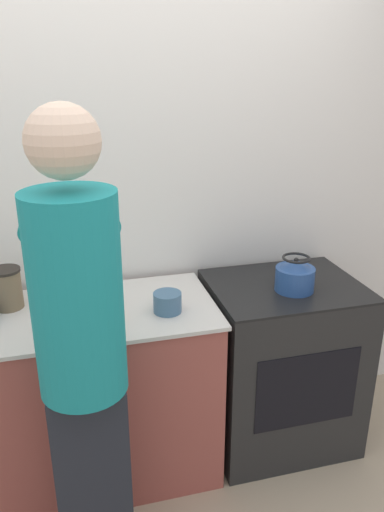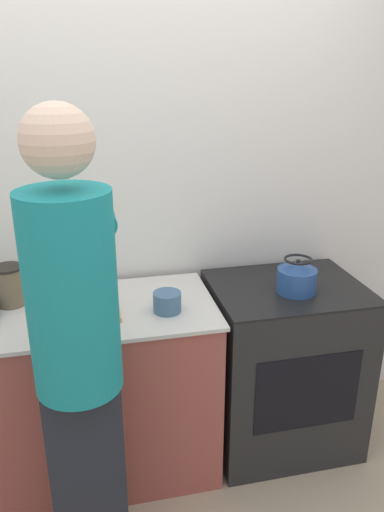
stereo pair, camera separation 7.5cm
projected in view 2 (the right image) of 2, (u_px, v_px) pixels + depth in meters
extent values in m
plane|color=tan|center=(157.00, 501.00, 2.33)|extent=(12.00, 12.00, 0.00)
cube|color=white|center=(130.00, 196.00, 2.47)|extent=(8.00, 0.05, 2.60)
cube|color=#9E4C42|center=(65.00, 397.00, 2.37)|extent=(1.40, 0.58, 0.87)
cube|color=beige|center=(56.00, 314.00, 2.21)|extent=(1.43, 0.61, 0.02)
cube|color=black|center=(282.00, 366.00, 2.59)|extent=(0.74, 0.59, 0.89)
cube|color=black|center=(288.00, 287.00, 2.43)|extent=(0.74, 0.59, 0.01)
cube|color=black|center=(307.00, 392.00, 2.31)|extent=(0.52, 0.01, 0.39)
cube|color=#21242B|center=(89.00, 477.00, 1.92)|extent=(0.27, 0.17, 0.85)
cylinder|color=teal|center=(72.00, 295.00, 1.65)|extent=(0.30, 0.30, 0.70)
sphere|color=beige|center=(57.00, 141.00, 1.47)|extent=(0.23, 0.23, 0.23)
cylinder|color=teal|center=(31.00, 219.00, 1.81)|extent=(0.09, 0.30, 0.09)
cylinder|color=teal|center=(103.00, 215.00, 1.86)|extent=(0.09, 0.30, 0.09)
cube|color=tan|center=(86.00, 312.00, 2.19)|extent=(0.29, 0.23, 0.02)
cube|color=silver|center=(95.00, 313.00, 2.16)|extent=(0.15, 0.10, 0.01)
cube|color=black|center=(69.00, 310.00, 2.18)|extent=(0.10, 0.07, 0.01)
cylinder|color=#284C8C|center=(297.00, 281.00, 2.35)|extent=(0.19, 0.19, 0.11)
cone|color=#284C8C|center=(298.00, 266.00, 2.32)|extent=(0.15, 0.15, 0.03)
sphere|color=black|center=(298.00, 261.00, 2.31)|extent=(0.02, 0.02, 0.02)
torus|color=black|center=(298.00, 259.00, 2.31)|extent=(0.13, 0.13, 0.01)
cylinder|color=#426684|center=(167.00, 302.00, 2.20)|extent=(0.13, 0.13, 0.09)
cylinder|color=#756047|center=(10.00, 287.00, 2.25)|extent=(0.13, 0.13, 0.17)
cylinder|color=#28231E|center=(7.00, 268.00, 2.22)|extent=(0.14, 0.14, 0.01)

